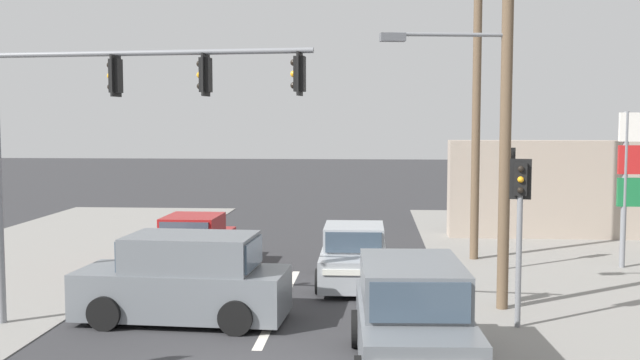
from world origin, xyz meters
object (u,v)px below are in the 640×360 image
utility_pole_background_right (477,81)px  sedan_oncoming_mid (354,257)px  traffic_signal_mast (101,120)px  sedan_kerbside_parked (193,244)px  pedestal_signal_far_median (507,187)px  suv_receding_far (412,321)px  utility_pole_midground_right (500,105)px  suv_oncoming_near (185,281)px  pedestal_signal_right_kerb (520,214)px

utility_pole_background_right → sedan_oncoming_mid: utility_pole_background_right is taller
traffic_signal_mast → sedan_kerbside_parked: bearing=87.4°
traffic_signal_mast → pedestal_signal_far_median: bearing=36.1°
utility_pole_background_right → sedan_kerbside_parked: utility_pole_background_right is taller
traffic_signal_mast → suv_receding_far: bearing=-19.2°
traffic_signal_mast → pedestal_signal_far_median: (9.44, 6.87, -1.94)m
utility_pole_midground_right → pedestal_signal_far_median: utility_pole_midground_right is taller
sedan_kerbside_parked → suv_oncoming_near: suv_oncoming_near is taller
suv_receding_far → suv_oncoming_near: 5.56m
sedan_kerbside_parked → suv_receding_far: 10.52m
utility_pole_midground_right → pedestal_signal_right_kerb: size_ratio=2.44×
utility_pole_midground_right → suv_receding_far: bearing=-116.2°
pedestal_signal_far_median → sedan_oncoming_mid: size_ratio=0.84×
utility_pole_midground_right → sedan_oncoming_mid: (-3.33, 2.58, -3.99)m
utility_pole_midground_right → suv_receding_far: (-2.15, -4.37, -3.81)m
traffic_signal_mast → sedan_oncoming_mid: size_ratio=1.61×
pedestal_signal_far_median → suv_receding_far: bearing=-109.5°
pedestal_signal_right_kerb → pedestal_signal_far_median: same height
sedan_oncoming_mid → suv_oncoming_near: (-3.55, -4.04, 0.18)m
utility_pole_midground_right → suv_oncoming_near: 8.01m
sedan_kerbside_parked → suv_receding_far: size_ratio=0.93×
utility_pole_midground_right → traffic_signal_mast: bearing=-165.3°
utility_pole_midground_right → traffic_signal_mast: utility_pole_midground_right is taller
utility_pole_background_right → suv_oncoming_near: bearing=-133.3°
traffic_signal_mast → pedestal_signal_far_median: size_ratio=1.93×
suv_receding_far → pedestal_signal_right_kerb: bearing=50.4°
suv_oncoming_near → traffic_signal_mast: bearing=-153.7°
suv_oncoming_near → sedan_kerbside_parked: bearing=101.9°
utility_pole_background_right → pedestal_signal_far_median: 3.56m
sedan_oncoming_mid → suv_oncoming_near: 5.39m
utility_pole_background_right → sedan_kerbside_parked: size_ratio=2.49×
utility_pole_midground_right → suv_receding_far: size_ratio=1.88×
pedestal_signal_right_kerb → sedan_kerbside_parked: (-8.31, 5.82, -1.71)m
suv_oncoming_near → pedestal_signal_right_kerb: bearing=-0.5°
utility_pole_midground_right → suv_oncoming_near: (-6.89, -1.46, -3.81)m
suv_oncoming_near → suv_receding_far: bearing=-31.6°
traffic_signal_mast → sedan_kerbside_parked: (0.29, 6.51, -3.65)m
traffic_signal_mast → utility_pole_midground_right: bearing=14.7°
traffic_signal_mast → sedan_oncoming_mid: bearing=43.4°
utility_pole_background_right → suv_receding_far: 11.82m
pedestal_signal_right_kerb → pedestal_signal_far_median: size_ratio=1.00×
utility_pole_midground_right → sedan_oncoming_mid: 5.81m
pedestal_signal_right_kerb → suv_receding_far: size_ratio=0.77×
traffic_signal_mast → suv_oncoming_near: bearing=26.3°
utility_pole_midground_right → suv_receding_far: utility_pole_midground_right is taller
utility_pole_background_right → traffic_signal_mast: bearing=-136.1°
pedestal_signal_far_median → suv_receding_far: 9.71m
sedan_oncoming_mid → sedan_kerbside_parked: (-4.77, 1.72, 0.00)m
suv_receding_far → pedestal_signal_far_median: bearing=70.5°
utility_pole_background_right → sedan_kerbside_parked: 9.91m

